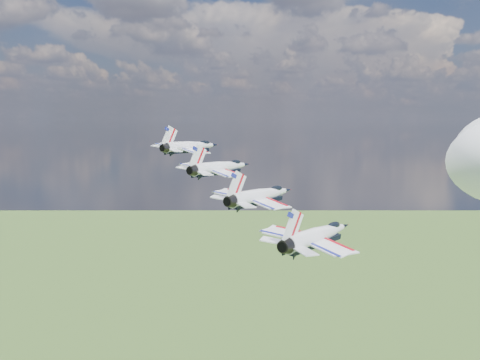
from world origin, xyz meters
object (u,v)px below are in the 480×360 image
(jet_2, at_px, (262,195))
(jet_3, at_px, (319,235))
(jet_0, at_px, (192,146))
(jet_1, at_px, (222,167))

(jet_2, bearing_deg, jet_3, -27.62)
(jet_0, distance_m, jet_2, 26.48)
(jet_0, height_order, jet_1, jet_0)
(jet_0, relative_size, jet_3, 1.00)
(jet_2, xyz_separation_m, jet_3, (9.07, -9.33, -2.45))
(jet_3, bearing_deg, jet_1, 152.38)
(jet_1, bearing_deg, jet_3, -27.62)
(jet_0, bearing_deg, jet_3, -27.62)
(jet_1, height_order, jet_2, jet_1)
(jet_0, bearing_deg, jet_2, -27.62)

